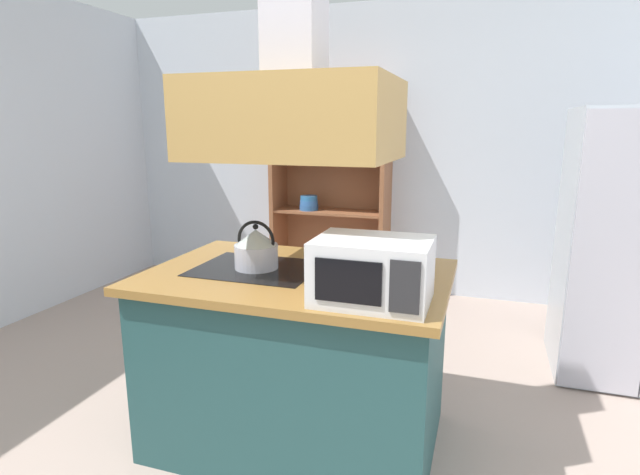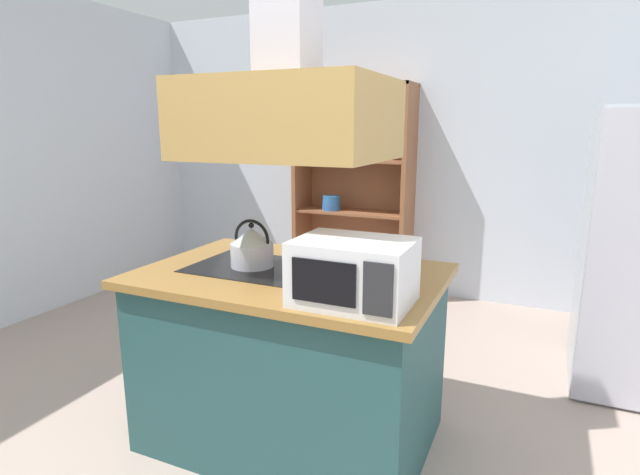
# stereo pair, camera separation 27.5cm
# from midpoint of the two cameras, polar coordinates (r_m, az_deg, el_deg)

# --- Properties ---
(wall_back) EXTENTS (6.00, 0.12, 2.70)m
(wall_back) POSITION_cam_midpoint_polar(r_m,az_deg,el_deg) (4.87, 8.57, 9.51)
(wall_back) COLOR silver
(wall_back) RESTS_ON ground
(kitchen_island) EXTENTS (1.45, 0.99, 0.90)m
(kitchen_island) POSITION_cam_midpoint_polar(r_m,az_deg,el_deg) (2.62, -5.57, -13.41)
(kitchen_island) COLOR #214748
(kitchen_island) RESTS_ON ground
(range_hood) EXTENTS (0.90, 0.70, 1.25)m
(range_hood) POSITION_cam_midpoint_polar(r_m,az_deg,el_deg) (2.36, -6.26, 15.99)
(range_hood) COLOR #B28847
(dish_cabinet) EXTENTS (1.11, 0.40, 1.97)m
(dish_cabinet) POSITION_cam_midpoint_polar(r_m,az_deg,el_deg) (4.88, -0.33, 4.03)
(dish_cabinet) COLOR brown
(dish_cabinet) RESTS_ON ground
(kettle) EXTENTS (0.22, 0.22, 0.24)m
(kettle) POSITION_cam_midpoint_polar(r_m,az_deg,el_deg) (2.53, -10.36, -1.30)
(kettle) COLOR #B4B5C5
(kettle) RESTS_ON kitchen_island
(cutting_board) EXTENTS (0.35, 0.26, 0.02)m
(cutting_board) POSITION_cam_midpoint_polar(r_m,az_deg,el_deg) (2.66, 1.09, -2.44)
(cutting_board) COLOR tan
(cutting_board) RESTS_ON kitchen_island
(microwave) EXTENTS (0.46, 0.35, 0.26)m
(microwave) POSITION_cam_midpoint_polar(r_m,az_deg,el_deg) (2.01, 2.10, -3.84)
(microwave) COLOR silver
(microwave) RESTS_ON kitchen_island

